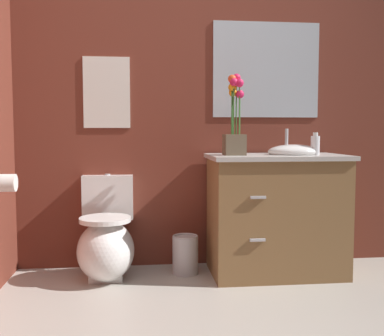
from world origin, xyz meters
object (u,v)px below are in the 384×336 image
flower_vase (235,126)px  toilet_paper_roll (7,183)px  vanity_cabinet (276,213)px  toilet (106,243)px  wall_mirror (266,70)px  soap_bottle (315,145)px  trash_bin (185,254)px  wall_poster (107,93)px

flower_vase → toilet_paper_roll: (-1.45, -0.14, -0.35)m
vanity_cabinet → toilet: bearing=178.7°
toilet → wall_mirror: 1.70m
flower_vase → soap_bottle: size_ratio=3.58×
trash_bin → toilet: bearing=-176.4°
flower_vase → trash_bin: (-0.33, 0.09, -0.90)m
vanity_cabinet → toilet_paper_roll: vanity_cabinet is taller
toilet → wall_mirror: wall_mirror is taller
wall_poster → wall_mirror: 1.18m
soap_bottle → wall_poster: wall_poster is taller
wall_poster → wall_mirror: bearing=0.0°
wall_poster → wall_mirror: wall_mirror is taller
wall_poster → toilet_paper_roll: (-0.58, -0.46, -0.59)m
toilet → toilet_paper_roll: size_ratio=6.27×
toilet → trash_bin: (0.54, 0.03, -0.11)m
soap_bottle → trash_bin: (-0.88, 0.12, -0.77)m
toilet → flower_vase: size_ratio=1.26×
trash_bin → soap_bottle: bearing=-8.0°
flower_vase → wall_mirror: (0.30, 0.32, 0.42)m
wall_poster → vanity_cabinet: bearing=-14.1°
vanity_cabinet → wall_poster: size_ratio=2.01×
soap_bottle → wall_mirror: wall_mirror is taller
flower_vase → soap_bottle: (0.55, -0.04, -0.13)m
toilet → flower_vase: 1.17m
wall_mirror → toilet_paper_roll: wall_mirror is taller
vanity_cabinet → wall_mirror: size_ratio=1.27×
vanity_cabinet → wall_mirror: 1.06m
flower_vase → vanity_cabinet: bearing=4.8°
soap_bottle → wall_mirror: size_ratio=0.19×
soap_bottle → trash_bin: 1.17m
soap_bottle → trash_bin: soap_bottle is taller
wall_poster → toilet: bearing=-90.0°
vanity_cabinet → trash_bin: vanity_cabinet is taller
vanity_cabinet → soap_bottle: vanity_cabinet is taller
soap_bottle → trash_bin: bearing=172.0°
vanity_cabinet → soap_bottle: bearing=-14.4°
wall_poster → toilet_paper_roll: bearing=-141.5°
wall_poster → wall_mirror: (1.17, 0.00, 0.18)m
wall_mirror → trash_bin: bearing=-159.7°
vanity_cabinet → wall_poster: 1.48m
flower_vase → wall_mirror: bearing=46.6°
flower_vase → wall_poster: bearing=159.8°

